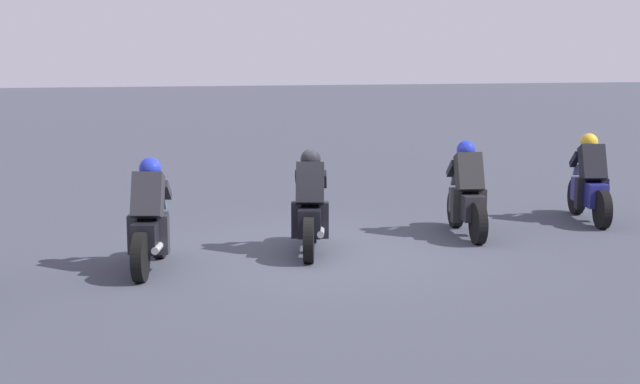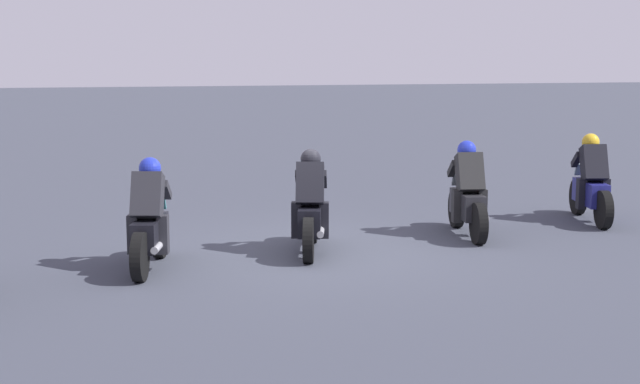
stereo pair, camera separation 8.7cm
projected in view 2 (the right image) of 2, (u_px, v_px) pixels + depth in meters
ground_plane at (321, 252)px, 13.91m from camera, size 120.00×120.00×0.00m
rider_lane_a at (591, 186)px, 16.24m from camera, size 2.03×0.62×1.51m
rider_lane_b at (468, 197)px, 15.02m from camera, size 2.04×0.58×1.51m
rider_lane_c at (311, 210)px, 13.79m from camera, size 2.01×0.67×1.51m
rider_lane_d at (150, 224)px, 12.74m from camera, size 2.02×0.65×1.51m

